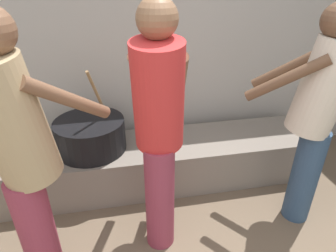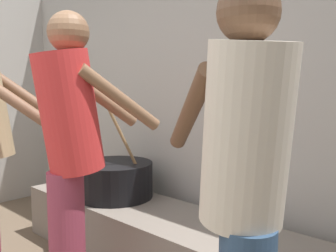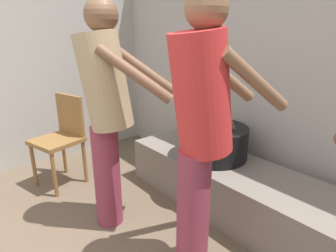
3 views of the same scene
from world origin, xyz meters
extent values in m
cube|color=#ADA8A0|center=(0.00, 2.47, 1.16)|extent=(5.14, 0.20, 2.31)
cube|color=slate|center=(0.06, 1.95, 0.20)|extent=(2.79, 0.60, 0.41)
cylinder|color=black|center=(-0.57, 1.97, 0.54)|extent=(0.58, 0.58, 0.27)
cylinder|color=#937047|center=(-0.46, 1.97, 0.88)|extent=(0.14, 0.24, 0.51)
cylinder|color=#8C3347|center=(-0.85, 1.07, 0.40)|extent=(0.20, 0.20, 0.80)
cylinder|color=tan|center=(-0.82, 1.09, 1.13)|extent=(0.49, 0.48, 0.68)
sphere|color=brown|center=(-0.82, 1.10, 1.55)|extent=(0.22, 0.22, 0.22)
cylinder|color=brown|center=(-0.55, 1.17, 1.20)|extent=(0.40, 0.39, 0.37)
cylinder|color=brown|center=(-0.74, 1.36, 1.20)|extent=(0.40, 0.39, 0.37)
cylinder|color=#8C3347|center=(-0.10, 1.25, 0.40)|extent=(0.20, 0.20, 0.80)
cylinder|color=red|center=(-0.09, 1.28, 1.13)|extent=(0.38, 0.44, 0.69)
sphere|color=brown|center=(-0.09, 1.29, 1.56)|extent=(0.22, 0.22, 0.22)
cylinder|color=brown|center=(0.10, 1.49, 1.20)|extent=(0.18, 0.49, 0.37)
cylinder|color=brown|center=(-0.17, 1.54, 1.20)|extent=(0.18, 0.49, 0.37)
cylinder|color=olive|center=(-1.81, 0.79, 0.22)|extent=(0.04, 0.04, 0.44)
cylinder|color=olive|center=(-1.48, 0.87, 0.22)|extent=(0.04, 0.04, 0.44)
cylinder|color=olive|center=(-1.90, 1.12, 0.22)|extent=(0.04, 0.04, 0.44)
cylinder|color=olive|center=(-1.57, 1.20, 0.22)|extent=(0.04, 0.04, 0.44)
cube|color=olive|center=(-1.69, 0.99, 0.46)|extent=(0.49, 0.49, 0.04)
cube|color=olive|center=(-1.74, 1.17, 0.68)|extent=(0.38, 0.12, 0.40)
camera|label=1|loc=(-0.33, -0.24, 1.76)|focal=30.73mm
camera|label=2|loc=(1.66, 0.20, 1.26)|focal=39.33mm
camera|label=3|loc=(0.91, 0.20, 1.43)|focal=29.86mm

